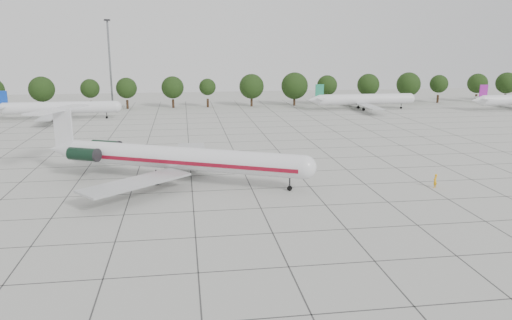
# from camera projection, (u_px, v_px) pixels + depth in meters

# --- Properties ---
(ground) EXTENTS (260.00, 260.00, 0.00)m
(ground) POSITION_uv_depth(u_px,v_px,m) (252.00, 189.00, 67.34)
(ground) COLOR #B4B4AD
(ground) RESTS_ON ground
(apron_joints) EXTENTS (170.00, 170.00, 0.02)m
(apron_joints) POSITION_uv_depth(u_px,v_px,m) (239.00, 163.00, 81.76)
(apron_joints) COLOR #383838
(apron_joints) RESTS_ON ground
(main_airliner) EXTENTS (39.38, 29.47, 9.69)m
(main_airliner) POSITION_uv_depth(u_px,v_px,m) (168.00, 157.00, 70.74)
(main_airliner) COLOR silver
(main_airliner) RESTS_ON ground
(ground_crew) EXTENTS (0.82, 0.78, 1.90)m
(ground_crew) POSITION_uv_depth(u_px,v_px,m) (435.00, 181.00, 67.81)
(ground_crew) COLOR #F2A40E
(ground_crew) RESTS_ON ground
(bg_airliner_b) EXTENTS (28.24, 27.20, 7.40)m
(bg_airliner_b) POSITION_uv_depth(u_px,v_px,m) (59.00, 108.00, 125.25)
(bg_airliner_b) COLOR silver
(bg_airliner_b) RESTS_ON ground
(bg_airliner_d) EXTENTS (28.24, 27.20, 7.40)m
(bg_airliner_d) POSITION_uv_depth(u_px,v_px,m) (364.00, 99.00, 143.06)
(bg_airliner_d) COLOR silver
(bg_airliner_d) RESTS_ON ground
(tree_line) EXTENTS (249.86, 8.44, 10.22)m
(tree_line) POSITION_uv_depth(u_px,v_px,m) (173.00, 87.00, 146.03)
(tree_line) COLOR #332114
(tree_line) RESTS_ON ground
(floodlight_mast) EXTENTS (1.60, 1.60, 25.45)m
(floodlight_mast) POSITION_uv_depth(u_px,v_px,m) (110.00, 58.00, 148.22)
(floodlight_mast) COLOR slate
(floodlight_mast) RESTS_ON ground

